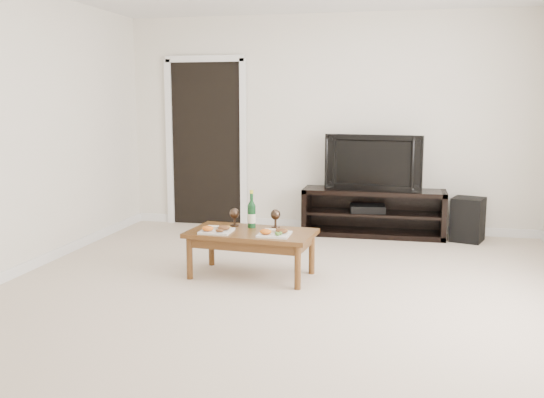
% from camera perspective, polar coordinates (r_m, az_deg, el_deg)
% --- Properties ---
extents(floor, '(5.50, 5.50, 0.00)m').
position_cam_1_polar(floor, '(4.95, 1.13, -9.38)').
color(floor, beige).
rests_on(floor, ground).
extents(back_wall, '(5.00, 0.04, 2.60)m').
position_cam_1_polar(back_wall, '(7.43, 5.36, 7.07)').
color(back_wall, white).
rests_on(back_wall, ground).
extents(doorway, '(0.90, 0.02, 2.05)m').
position_cam_1_polar(doorway, '(7.75, -6.19, 5.11)').
color(doorway, black).
rests_on(doorway, ground).
extents(media_console, '(1.65, 0.45, 0.55)m').
position_cam_1_polar(media_console, '(7.22, 9.52, -1.27)').
color(media_console, black).
rests_on(media_console, ground).
extents(television, '(1.13, 0.29, 0.65)m').
position_cam_1_polar(television, '(7.14, 9.65, 3.45)').
color(television, black).
rests_on(television, media_console).
extents(av_receiver, '(0.43, 0.35, 0.08)m').
position_cam_1_polar(av_receiver, '(7.21, 8.99, -0.88)').
color(av_receiver, black).
rests_on(av_receiver, media_console).
extents(subwoofer, '(0.42, 0.42, 0.50)m').
position_cam_1_polar(subwoofer, '(7.20, 17.94, -1.84)').
color(subwoofer, black).
rests_on(subwoofer, ground).
extents(coffee_table, '(1.17, 0.71, 0.42)m').
position_cam_1_polar(coffee_table, '(5.50, -1.94, -5.18)').
color(coffee_table, brown).
rests_on(coffee_table, ground).
extents(plate_left, '(0.27, 0.27, 0.07)m').
position_cam_1_polar(plate_left, '(5.43, -5.23, -2.76)').
color(plate_left, white).
rests_on(plate_left, coffee_table).
extents(plate_right, '(0.27, 0.27, 0.07)m').
position_cam_1_polar(plate_right, '(5.27, 0.23, -3.08)').
color(plate_right, white).
rests_on(plate_right, coffee_table).
extents(wine_bottle, '(0.07, 0.07, 0.35)m').
position_cam_1_polar(wine_bottle, '(5.57, -1.94, -0.94)').
color(wine_bottle, '#103B1A').
rests_on(wine_bottle, coffee_table).
extents(goblet_left, '(0.09, 0.09, 0.17)m').
position_cam_1_polar(goblet_left, '(5.66, -3.55, -1.71)').
color(goblet_left, '#38291E').
rests_on(goblet_left, coffee_table).
extents(goblet_right, '(0.09, 0.09, 0.17)m').
position_cam_1_polar(goblet_right, '(5.59, 0.33, -1.83)').
color(goblet_right, '#38291E').
rests_on(goblet_right, coffee_table).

